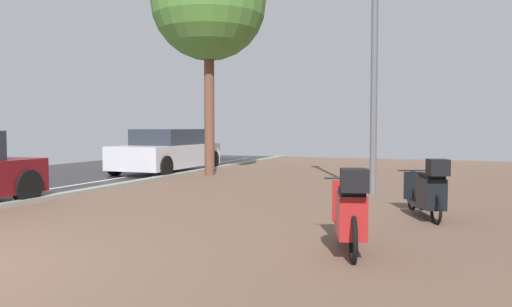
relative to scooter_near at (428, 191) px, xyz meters
The scene contains 5 objects.
scooter_near is the anchor object (origin of this frame).
scooter_mid 2.66m from the scooter_near, 106.40° to the right, with size 0.75×1.71×1.03m.
parked_car_far 9.93m from the scooter_near, 144.71° to the left, with size 1.91×4.14×1.37m.
lamp_post 4.29m from the scooter_near, 114.85° to the left, with size 0.20×0.52×6.60m.
street_tree 9.47m from the scooter_near, 140.59° to the left, with size 3.39×3.39×6.79m.
Camera 1 is at (5.01, -3.13, 1.43)m, focal length 35.14 mm.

